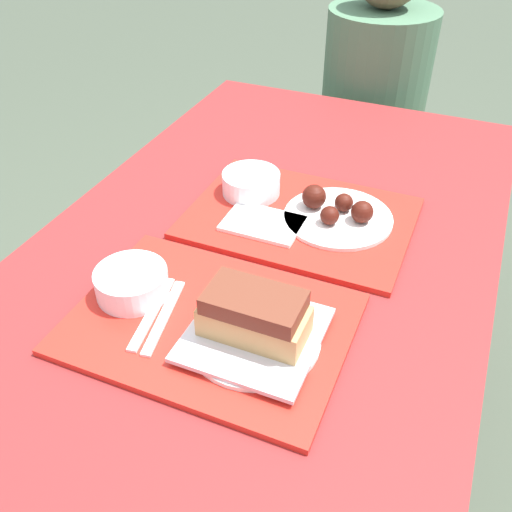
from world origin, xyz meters
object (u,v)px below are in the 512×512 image
tray_far (300,218)px  brisket_sandwich_plate (254,323)px  bowl_coleslaw_near (132,281)px  person_seated_across (376,76)px  wings_plate_far (337,212)px  bowl_coleslaw_far (251,182)px  tray_near (210,323)px

tray_far → brisket_sandwich_plate: size_ratio=2.15×
tray_far → brisket_sandwich_plate: (0.05, -0.35, 0.04)m
tray_far → brisket_sandwich_plate: bearing=-82.0°
bowl_coleslaw_near → person_seated_across: 1.19m
tray_far → wings_plate_far: wings_plate_far is taller
tray_far → bowl_coleslaw_far: bowl_coleslaw_far is taller
tray_near → tray_far: size_ratio=1.00×
tray_far → bowl_coleslaw_near: size_ratio=3.62×
bowl_coleslaw_near → tray_near: bearing=-3.2°
wings_plate_far → person_seated_across: (-0.12, 0.83, -0.03)m
tray_far → tray_near: bearing=-95.4°
bowl_coleslaw_near → brisket_sandwich_plate: 0.23m
brisket_sandwich_plate → bowl_coleslaw_far: brisket_sandwich_plate is taller
tray_far → wings_plate_far: (0.07, 0.02, 0.02)m
brisket_sandwich_plate → person_seated_across: (-0.10, 1.20, -0.05)m
tray_near → bowl_coleslaw_near: bearing=176.8°
brisket_sandwich_plate → person_seated_across: size_ratio=0.30×
person_seated_across → bowl_coleslaw_near: bearing=-96.5°
tray_far → brisket_sandwich_plate: 0.35m
bowl_coleslaw_near → tray_far: bearing=61.5°
tray_near → bowl_coleslaw_far: bearing=103.7°
tray_near → tray_far: 0.34m
wings_plate_far → tray_near: bearing=-105.9°
person_seated_across → brisket_sandwich_plate: bearing=-85.5°
bowl_coleslaw_near → brisket_sandwich_plate: (0.23, -0.02, 0.01)m
person_seated_across → tray_far: bearing=-86.9°
bowl_coleslaw_near → wings_plate_far: (0.25, 0.35, -0.01)m
brisket_sandwich_plate → tray_near: bearing=172.6°
bowl_coleslaw_far → person_seated_across: (0.08, 0.81, -0.04)m
bowl_coleslaw_far → wings_plate_far: wings_plate_far is taller
tray_near → tray_far: same height
person_seated_across → bowl_coleslaw_far: bearing=-95.5°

